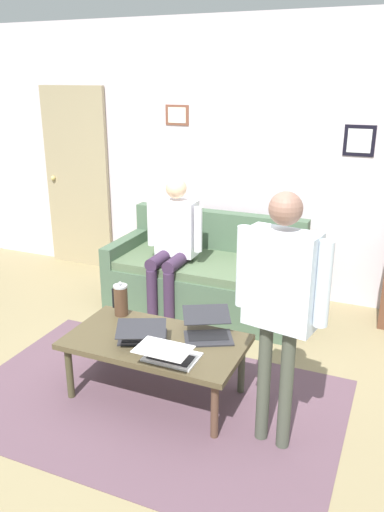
{
  "coord_description": "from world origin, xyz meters",
  "views": [
    {
      "loc": [
        -1.55,
        2.76,
        2.15
      ],
      "look_at": [
        -0.03,
        -0.76,
        0.8
      ],
      "focal_mm": 36.12,
      "sensor_mm": 36.0,
      "label": 1
    }
  ],
  "objects_px": {
    "coffee_table": "(156,345)",
    "laptop_left": "(208,329)",
    "person_standing": "(281,292)",
    "person_seated": "(173,239)",
    "french_press": "(121,300)",
    "laptop_center": "(142,334)",
    "laptop_right": "(169,354)",
    "couch": "(206,277)",
    "interior_door": "(77,179)"
  },
  "relations": [
    {
      "from": "interior_door",
      "to": "french_press",
      "type": "bearing_deg",
      "value": 131.77
    },
    {
      "from": "couch",
      "to": "coffee_table",
      "type": "relative_size",
      "value": 1.46
    },
    {
      "from": "laptop_left",
      "to": "interior_door",
      "type": "bearing_deg",
      "value": -38.67
    },
    {
      "from": "laptop_right",
      "to": "french_press",
      "type": "height_order",
      "value": "french_press"
    },
    {
      "from": "coffee_table",
      "to": "person_standing",
      "type": "distance_m",
      "value": 1.09
    },
    {
      "from": "laptop_center",
      "to": "person_standing",
      "type": "distance_m",
      "value": 1.1
    },
    {
      "from": "coffee_table",
      "to": "laptop_center",
      "type": "xyz_separation_m",
      "value": [
        0.08,
        0.05,
        0.09
      ]
    },
    {
      "from": "person_standing",
      "to": "person_seated",
      "type": "relative_size",
      "value": 1.23
    },
    {
      "from": "couch",
      "to": "laptop_center",
      "type": "height_order",
      "value": "couch"
    },
    {
      "from": "laptop_left",
      "to": "laptop_right",
      "type": "xyz_separation_m",
      "value": [
        0.1,
        0.41,
        0.0
      ]
    },
    {
      "from": "laptop_right",
      "to": "person_standing",
      "type": "relative_size",
      "value": 0.22
    },
    {
      "from": "couch",
      "to": "french_press",
      "type": "height_order",
      "value": "couch"
    },
    {
      "from": "coffee_table",
      "to": "interior_door",
      "type": "bearing_deg",
      "value": -45.4
    },
    {
      "from": "coffee_table",
      "to": "laptop_left",
      "type": "relative_size",
      "value": 2.59
    },
    {
      "from": "laptop_right",
      "to": "couch",
      "type": "bearing_deg",
      "value": -75.72
    },
    {
      "from": "couch",
      "to": "interior_door",
      "type": "bearing_deg",
      "value": -17.04
    },
    {
      "from": "couch",
      "to": "laptop_right",
      "type": "bearing_deg",
      "value": 104.28
    },
    {
      "from": "person_seated",
      "to": "person_standing",
      "type": "bearing_deg",
      "value": 132.82
    },
    {
      "from": "interior_door",
      "to": "laptop_right",
      "type": "relative_size",
      "value": 5.83
    },
    {
      "from": "couch",
      "to": "french_press",
      "type": "relative_size",
      "value": 6.63
    },
    {
      "from": "laptop_left",
      "to": "person_standing",
      "type": "xyz_separation_m",
      "value": [
        -0.57,
        0.36,
        0.52
      ]
    },
    {
      "from": "interior_door",
      "to": "person_seated",
      "type": "distance_m",
      "value": 1.79
    },
    {
      "from": "person_seated",
      "to": "coffee_table",
      "type": "bearing_deg",
      "value": 110.13
    },
    {
      "from": "french_press",
      "to": "person_standing",
      "type": "bearing_deg",
      "value": 162.54
    },
    {
      "from": "interior_door",
      "to": "laptop_left",
      "type": "relative_size",
      "value": 4.34
    },
    {
      "from": "french_press",
      "to": "person_seated",
      "type": "relative_size",
      "value": 0.21
    },
    {
      "from": "couch",
      "to": "person_standing",
      "type": "distance_m",
      "value": 2.15
    },
    {
      "from": "laptop_center",
      "to": "person_standing",
      "type": "xyz_separation_m",
      "value": [
        -0.96,
        0.12,
        0.52
      ]
    },
    {
      "from": "laptop_left",
      "to": "person_standing",
      "type": "relative_size",
      "value": 0.3
    },
    {
      "from": "french_press",
      "to": "person_seated",
      "type": "xyz_separation_m",
      "value": [
        0.07,
        -1.06,
        0.17
      ]
    },
    {
      "from": "interior_door",
      "to": "french_press",
      "type": "relative_size",
      "value": 7.62
    },
    {
      "from": "laptop_center",
      "to": "person_seated",
      "type": "relative_size",
      "value": 0.34
    },
    {
      "from": "interior_door",
      "to": "laptop_left",
      "type": "xyz_separation_m",
      "value": [
        -2.37,
        1.9,
        -0.54
      ]
    },
    {
      "from": "coffee_table",
      "to": "person_seated",
      "type": "height_order",
      "value": "person_seated"
    },
    {
      "from": "person_standing",
      "to": "person_seated",
      "type": "distance_m",
      "value": 2.02
    },
    {
      "from": "coffee_table",
      "to": "laptop_right",
      "type": "xyz_separation_m",
      "value": [
        -0.21,
        0.22,
        0.09
      ]
    },
    {
      "from": "person_seated",
      "to": "laptop_right",
      "type": "bearing_deg",
      "value": 114.31
    },
    {
      "from": "person_seated",
      "to": "laptop_center",
      "type": "bearing_deg",
      "value": 106.59
    },
    {
      "from": "laptop_left",
      "to": "laptop_center",
      "type": "distance_m",
      "value": 0.45
    },
    {
      "from": "couch",
      "to": "person_standing",
      "type": "height_order",
      "value": "person_standing"
    },
    {
      "from": "interior_door",
      "to": "couch",
      "type": "bearing_deg",
      "value": 162.96
    },
    {
      "from": "laptop_left",
      "to": "french_press",
      "type": "distance_m",
      "value": 0.73
    },
    {
      "from": "laptop_right",
      "to": "french_press",
      "type": "distance_m",
      "value": 0.78
    },
    {
      "from": "interior_door",
      "to": "person_standing",
      "type": "xyz_separation_m",
      "value": [
        -2.94,
        2.25,
        -0.01
      ]
    },
    {
      "from": "person_standing",
      "to": "laptop_left",
      "type": "bearing_deg",
      "value": -31.91
    },
    {
      "from": "interior_door",
      "to": "couch",
      "type": "distance_m",
      "value": 2.04
    },
    {
      "from": "french_press",
      "to": "person_seated",
      "type": "bearing_deg",
      "value": -86.43
    },
    {
      "from": "french_press",
      "to": "laptop_center",
      "type": "bearing_deg",
      "value": 139.2
    },
    {
      "from": "laptop_right",
      "to": "person_seated",
      "type": "xyz_separation_m",
      "value": [
        0.69,
        -1.52,
        0.24
      ]
    },
    {
      "from": "interior_door",
      "to": "laptop_center",
      "type": "height_order",
      "value": "interior_door"
    }
  ]
}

